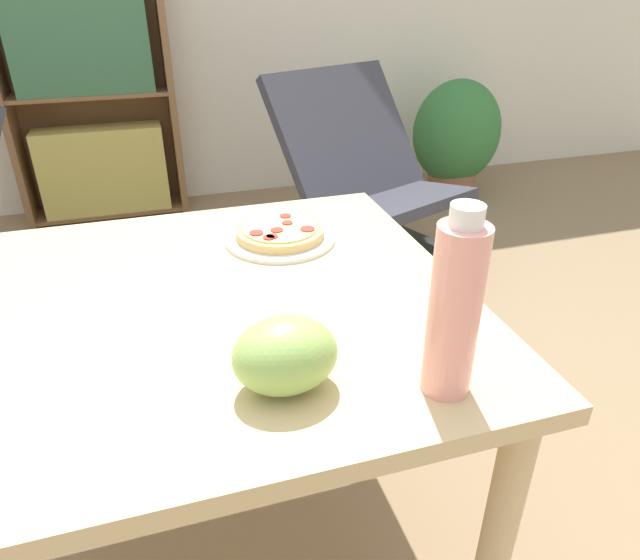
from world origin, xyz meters
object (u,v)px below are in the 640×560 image
object	(u,v)px
pizza_on_plate	(280,234)
lounge_chair_far	(367,210)
grape_bunch	(285,355)
potted_plant_floor	(456,137)
drink_bottle	(454,309)
bookshelf	(92,105)

from	to	relation	value
pizza_on_plate	lounge_chair_far	world-z (taller)	lounge_chair_far
grape_bunch	potted_plant_floor	world-z (taller)	grape_bunch
lounge_chair_far	grape_bunch	bearing A→B (deg)	-136.78
potted_plant_floor	lounge_chair_far	bearing A→B (deg)	-138.91
drink_bottle	lounge_chair_far	bearing A→B (deg)	71.82
drink_bottle	potted_plant_floor	distance (m)	2.90
potted_plant_floor	pizza_on_plate	bearing A→B (deg)	-129.10
pizza_on_plate	lounge_chair_far	distance (m)	1.41
pizza_on_plate	bookshelf	size ratio (longest dim) A/B	0.18
pizza_on_plate	grape_bunch	distance (m)	0.52
grape_bunch	lounge_chair_far	world-z (taller)	lounge_chair_far
lounge_chair_far	potted_plant_floor	bearing A→B (deg)	19.88
drink_bottle	grape_bunch	bearing A→B (deg)	162.48
grape_bunch	lounge_chair_far	distance (m)	1.89
lounge_chair_far	pizza_on_plate	bearing A→B (deg)	-141.81
grape_bunch	bookshelf	distance (m)	2.75
potted_plant_floor	bookshelf	bearing A→B (deg)	171.35
grape_bunch	lounge_chair_far	size ratio (longest dim) A/B	0.16
lounge_chair_far	potted_plant_floor	distance (m)	1.15
grape_bunch	bookshelf	bearing A→B (deg)	98.43
grape_bunch	bookshelf	world-z (taller)	bookshelf
bookshelf	potted_plant_floor	bearing A→B (deg)	-8.65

